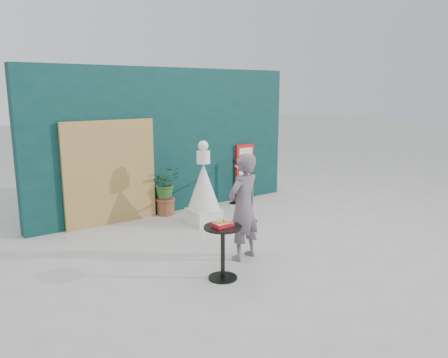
{
  "coord_description": "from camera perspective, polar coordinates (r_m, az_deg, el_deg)",
  "views": [
    {
      "loc": [
        -4.49,
        -4.9,
        2.56
      ],
      "look_at": [
        0.0,
        1.2,
        1.0
      ],
      "focal_mm": 35.0,
      "sensor_mm": 36.0,
      "label": 1
    }
  ],
  "objects": [
    {
      "name": "planter",
      "position": [
        9.07,
        -7.69,
        -1.06
      ],
      "size": [
        0.59,
        0.51,
        1.01
      ],
      "color": "brown",
      "rests_on": "ground"
    },
    {
      "name": "woman",
      "position": [
        6.6,
        2.55,
        -3.67
      ],
      "size": [
        0.66,
        0.5,
        1.63
      ],
      "primitive_type": "imported",
      "rotation": [
        0.0,
        0.0,
        3.33
      ],
      "color": "slate",
      "rests_on": "ground"
    },
    {
      "name": "menu_board",
      "position": [
        10.31,
        2.72,
        0.93
      ],
      "size": [
        0.5,
        0.07,
        1.3
      ],
      "color": "red",
      "rests_on": "ground"
    },
    {
      "name": "cafe_table",
      "position": [
        5.99,
        -0.16,
        -8.49
      ],
      "size": [
        0.52,
        0.52,
        0.75
      ],
      "color": "black",
      "rests_on": "ground"
    },
    {
      "name": "back_wall",
      "position": [
        9.28,
        -7.19,
        4.98
      ],
      "size": [
        6.0,
        0.3,
        3.0
      ],
      "primitive_type": "cube",
      "color": "#092C2B",
      "rests_on": "ground"
    },
    {
      "name": "stanchion_barrier",
      "position": [
        9.21,
        2.41,
        -1.34
      ],
      "size": [
        0.84,
        1.54,
        1.03
      ],
      "color": "black",
      "rests_on": "ground"
    },
    {
      "name": "statue",
      "position": [
        8.38,
        -2.68,
        -1.48
      ],
      "size": [
        0.63,
        0.63,
        1.62
      ],
      "color": "silver",
      "rests_on": "ground"
    },
    {
      "name": "ground",
      "position": [
        7.12,
        5.81,
        -9.49
      ],
      "size": [
        60.0,
        60.0,
        0.0
      ],
      "primitive_type": "plane",
      "color": "#ADAAA5",
      "rests_on": "ground"
    },
    {
      "name": "bamboo_fence",
      "position": [
        8.57,
        -14.59,
        0.77
      ],
      "size": [
        1.8,
        0.08,
        2.0
      ],
      "primitive_type": "cube",
      "color": "tan",
      "rests_on": "ground"
    },
    {
      "name": "food_basket",
      "position": [
        5.9,
        -0.16,
        -5.84
      ],
      "size": [
        0.26,
        0.19,
        0.11
      ],
      "color": "red",
      "rests_on": "cafe_table"
    }
  ]
}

